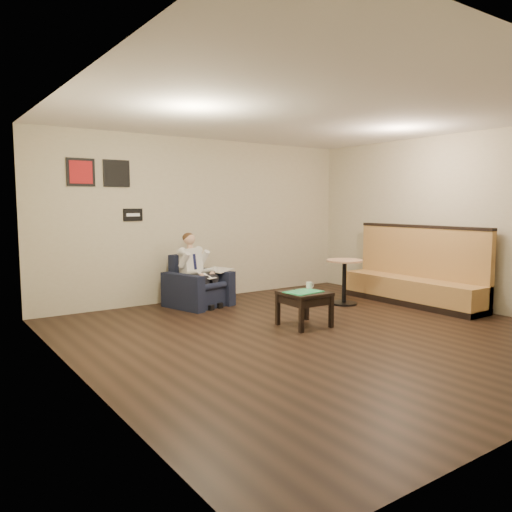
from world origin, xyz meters
TOP-DOWN VIEW (x-y plane):
  - ground at (0.00, 0.00)m, footprint 6.00×6.00m
  - wall_back at (0.00, 3.00)m, footprint 6.00×0.02m
  - wall_left at (-3.00, 0.00)m, footprint 0.02×6.00m
  - wall_right at (3.00, 0.00)m, footprint 0.02×6.00m
  - ceiling at (0.00, 0.00)m, footprint 6.00×6.00m
  - seating_sign at (-1.30, 2.98)m, footprint 0.32×0.02m
  - art_print_left at (-2.10, 2.98)m, footprint 0.42×0.03m
  - art_print_right at (-1.55, 2.98)m, footprint 0.42×0.03m
  - armchair at (-0.43, 2.42)m, footprint 1.06×1.06m
  - seated_man at (-0.40, 2.32)m, footprint 0.74×0.94m
  - lap_papers at (-0.37, 2.23)m, footprint 0.27×0.32m
  - newspaper at (-0.06, 2.43)m, footprint 0.49×0.55m
  - side_table at (0.11, 0.40)m, footprint 0.60×0.60m
  - green_folder at (0.08, 0.38)m, footprint 0.51×0.39m
  - coffee_mug at (0.31, 0.52)m, footprint 0.09×0.09m
  - smartphone at (0.17, 0.57)m, footprint 0.16×0.10m
  - banquette at (2.59, 0.53)m, footprint 0.60×2.53m
  - cafe_table at (1.64, 1.16)m, footprint 0.76×0.76m

SIDE VIEW (x-z plane):
  - ground at x=0.00m, z-range 0.00..0.00m
  - side_table at x=0.11m, z-range 0.00..0.48m
  - cafe_table at x=1.64m, z-range 0.00..0.75m
  - armchair at x=-0.43m, z-range 0.00..0.84m
  - smartphone at x=0.17m, z-range 0.48..0.49m
  - green_folder at x=0.08m, z-range 0.48..0.49m
  - lap_papers at x=-0.37m, z-range 0.51..0.52m
  - coffee_mug at x=0.31m, z-range 0.48..0.58m
  - newspaper at x=-0.06m, z-range 0.57..0.58m
  - seated_man at x=-0.40m, z-range 0.00..1.15m
  - banquette at x=2.59m, z-range 0.00..1.30m
  - wall_back at x=0.00m, z-range 0.00..2.80m
  - wall_left at x=-3.00m, z-range 0.00..2.80m
  - wall_right at x=3.00m, z-range 0.00..2.80m
  - seating_sign at x=-1.30m, z-range 1.40..1.60m
  - art_print_left at x=-2.10m, z-range 1.94..2.36m
  - art_print_right at x=-1.55m, z-range 1.94..2.36m
  - ceiling at x=0.00m, z-range 2.79..2.81m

